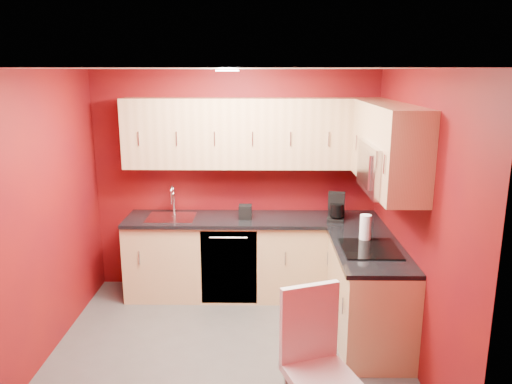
{
  "coord_description": "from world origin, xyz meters",
  "views": [
    {
      "loc": [
        0.3,
        -4.07,
        2.49
      ],
      "look_at": [
        0.24,
        0.55,
        1.36
      ],
      "focal_mm": 35.0,
      "sensor_mm": 36.0,
      "label": 1
    }
  ],
  "objects_px": {
    "microwave": "(388,168)",
    "napkin_holder": "(245,212)",
    "coffee_maker": "(336,207)",
    "dining_chair": "(321,369)",
    "paper_towel": "(365,228)",
    "sink": "(171,214)"
  },
  "relations": [
    {
      "from": "microwave",
      "to": "napkin_holder",
      "type": "height_order",
      "value": "microwave"
    },
    {
      "from": "coffee_maker",
      "to": "napkin_holder",
      "type": "relative_size",
      "value": 1.97
    },
    {
      "from": "microwave",
      "to": "coffee_maker",
      "type": "distance_m",
      "value": 1.12
    },
    {
      "from": "microwave",
      "to": "dining_chair",
      "type": "distance_m",
      "value": 1.85
    },
    {
      "from": "dining_chair",
      "to": "paper_towel",
      "type": "bearing_deg",
      "value": 49.21
    },
    {
      "from": "microwave",
      "to": "sink",
      "type": "distance_m",
      "value": 2.43
    },
    {
      "from": "coffee_maker",
      "to": "dining_chair",
      "type": "xyz_separation_m",
      "value": [
        -0.4,
        -2.19,
        -0.53
      ]
    },
    {
      "from": "paper_towel",
      "to": "dining_chair",
      "type": "height_order",
      "value": "paper_towel"
    },
    {
      "from": "coffee_maker",
      "to": "paper_towel",
      "type": "distance_m",
      "value": 0.68
    },
    {
      "from": "coffee_maker",
      "to": "sink",
      "type": "bearing_deg",
      "value": -172.23
    },
    {
      "from": "coffee_maker",
      "to": "napkin_holder",
      "type": "bearing_deg",
      "value": -172.05
    },
    {
      "from": "microwave",
      "to": "paper_towel",
      "type": "bearing_deg",
      "value": 113.98
    },
    {
      "from": "napkin_holder",
      "to": "paper_towel",
      "type": "bearing_deg",
      "value": -31.15
    },
    {
      "from": "sink",
      "to": "coffee_maker",
      "type": "relative_size",
      "value": 1.75
    },
    {
      "from": "microwave",
      "to": "napkin_holder",
      "type": "distance_m",
      "value": 1.73
    },
    {
      "from": "sink",
      "to": "napkin_holder",
      "type": "xyz_separation_m",
      "value": [
        0.82,
        -0.05,
        0.04
      ]
    },
    {
      "from": "sink",
      "to": "napkin_holder",
      "type": "height_order",
      "value": "sink"
    },
    {
      "from": "napkin_holder",
      "to": "dining_chair",
      "type": "xyz_separation_m",
      "value": [
        0.58,
        -2.24,
        -0.45
      ]
    },
    {
      "from": "coffee_maker",
      "to": "napkin_holder",
      "type": "xyz_separation_m",
      "value": [
        -0.98,
        0.05,
        -0.07
      ]
    },
    {
      "from": "microwave",
      "to": "dining_chair",
      "type": "bearing_deg",
      "value": -118.25
    },
    {
      "from": "coffee_maker",
      "to": "dining_chair",
      "type": "bearing_deg",
      "value": -89.22
    },
    {
      "from": "napkin_holder",
      "to": "sink",
      "type": "bearing_deg",
      "value": 176.49
    }
  ]
}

